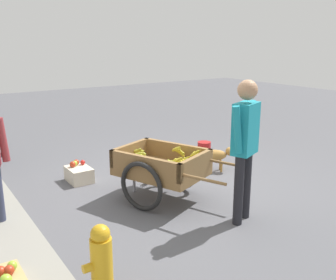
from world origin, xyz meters
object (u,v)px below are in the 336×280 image
object	(u,v)px
fruit_cart	(162,168)
fire_hydrant	(101,263)
vendor_person	(245,139)
plastic_bucket	(204,150)
mixed_fruit_crate	(79,174)
dog	(216,155)

from	to	relation	value
fruit_cart	fire_hydrant	size ratio (longest dim) A/B	2.71
vendor_person	plastic_bucket	xyz separation A→B (m)	(2.23, -1.25, -0.86)
mixed_fruit_crate	dog	bearing A→B (deg)	-111.36
vendor_person	fruit_cart	bearing A→B (deg)	22.05
fire_hydrant	mixed_fruit_crate	world-z (taller)	fire_hydrant
fire_hydrant	plastic_bucket	xyz separation A→B (m)	(2.63, -3.22, -0.19)
fire_hydrant	plastic_bucket	size ratio (longest dim) A/B	2.34
fruit_cart	mixed_fruit_crate	world-z (taller)	fruit_cart
fruit_cart	dog	size ratio (longest dim) A/B	3.07
dog	plastic_bucket	size ratio (longest dim) A/B	2.06
vendor_person	mixed_fruit_crate	world-z (taller)	vendor_person
vendor_person	fire_hydrant	world-z (taller)	vendor_person
fruit_cart	mixed_fruit_crate	distance (m)	1.47
fruit_cart	plastic_bucket	xyz separation A→B (m)	(1.17, -1.68, -0.29)
fire_hydrant	plastic_bucket	distance (m)	4.16
plastic_bucket	dog	bearing A→B (deg)	154.40
fruit_cart	mixed_fruit_crate	xyz separation A→B (m)	(1.26, 0.68, -0.32)
fruit_cart	dog	bearing A→B (deg)	-70.68
fire_hydrant	vendor_person	bearing A→B (deg)	-78.45
fruit_cart	vendor_person	xyz separation A→B (m)	(-1.06, -0.43, 0.56)
dog	fire_hydrant	size ratio (longest dim) A/B	0.88
vendor_person	dog	bearing A→B (deg)	-30.92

